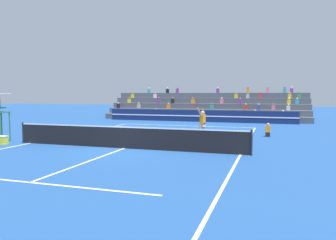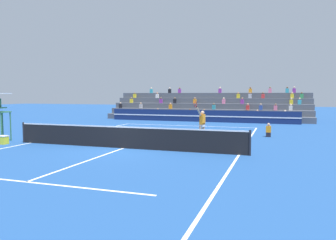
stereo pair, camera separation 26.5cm
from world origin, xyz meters
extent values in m
plane|color=navy|center=(0.00, 0.00, 0.00)|extent=(120.00, 120.00, 0.00)
cube|color=white|center=(0.00, 11.90, 0.00)|extent=(11.00, 0.10, 0.01)
cube|color=white|center=(-5.50, 0.00, 0.00)|extent=(0.10, 23.80, 0.01)
cube|color=white|center=(5.50, 0.00, 0.00)|extent=(0.10, 23.80, 0.01)
cube|color=white|center=(0.00, -6.43, 0.00)|extent=(8.25, 0.10, 0.01)
cube|color=white|center=(0.00, 6.43, 0.00)|extent=(8.25, 0.10, 0.01)
cube|color=white|center=(0.00, 0.00, 0.00)|extent=(0.10, 12.85, 0.01)
cylinder|color=black|center=(-5.95, 0.00, 0.55)|extent=(0.10, 0.10, 1.10)
cylinder|color=black|center=(5.95, 0.00, 0.55)|extent=(0.10, 0.10, 1.10)
cube|color=black|center=(0.00, 0.00, 0.50)|extent=(11.90, 0.02, 1.00)
cube|color=white|center=(0.00, 0.00, 1.03)|extent=(11.90, 0.04, 0.06)
cube|color=navy|center=(0.00, 16.17, 0.55)|extent=(18.00, 0.24, 1.10)
cube|color=white|center=(0.00, 16.04, 0.55)|extent=(18.00, 0.02, 0.10)
cube|color=#4C515B|center=(0.00, 17.44, 0.28)|extent=(20.55, 0.95, 0.55)
cube|color=#338C4C|center=(0.20, 17.27, 0.77)|extent=(0.32, 0.22, 0.44)
sphere|color=#9E7051|center=(0.20, 17.27, 1.09)|extent=(0.18, 0.18, 0.18)
cube|color=black|center=(4.38, 17.27, 0.77)|extent=(0.32, 0.22, 0.44)
sphere|color=brown|center=(4.38, 17.27, 1.09)|extent=(0.18, 0.18, 0.18)
cube|color=#B2B2B7|center=(-1.23, 17.27, 0.77)|extent=(0.32, 0.22, 0.44)
sphere|color=brown|center=(-1.23, 17.27, 1.09)|extent=(0.18, 0.18, 0.18)
cube|color=#B2B2B7|center=(5.22, 17.27, 0.77)|extent=(0.32, 0.22, 0.44)
sphere|color=tan|center=(5.22, 17.27, 1.09)|extent=(0.18, 0.18, 0.18)
cube|color=#338C4C|center=(-4.65, 17.27, 0.77)|extent=(0.32, 0.22, 0.44)
sphere|color=#9E7051|center=(-4.65, 17.27, 1.09)|extent=(0.18, 0.18, 0.18)
cube|color=#338C4C|center=(7.65, 17.27, 0.77)|extent=(0.32, 0.22, 0.44)
sphere|color=beige|center=(7.65, 17.27, 1.09)|extent=(0.18, 0.18, 0.18)
cube|color=#4C515B|center=(0.00, 18.39, 0.55)|extent=(20.55, 0.95, 1.10)
cube|color=orange|center=(-3.59, 18.22, 1.32)|extent=(0.32, 0.22, 0.44)
sphere|color=tan|center=(-3.59, 18.22, 1.64)|extent=(0.18, 0.18, 0.18)
cube|color=#2D4CA5|center=(5.48, 18.22, 1.32)|extent=(0.32, 0.22, 0.44)
sphere|color=tan|center=(5.48, 18.22, 1.64)|extent=(0.18, 0.18, 0.18)
cube|color=#B2B2B7|center=(-6.95, 18.22, 1.32)|extent=(0.32, 0.22, 0.44)
sphere|color=tan|center=(-6.95, 18.22, 1.64)|extent=(0.18, 0.18, 0.18)
cube|color=red|center=(4.27, 18.22, 1.32)|extent=(0.32, 0.22, 0.44)
sphere|color=tan|center=(4.27, 18.22, 1.64)|extent=(0.18, 0.18, 0.18)
cube|color=pink|center=(6.82, 18.22, 1.32)|extent=(0.32, 0.22, 0.44)
sphere|color=brown|center=(6.82, 18.22, 1.64)|extent=(0.18, 0.18, 0.18)
cube|color=teal|center=(0.96, 18.22, 1.32)|extent=(0.32, 0.22, 0.44)
sphere|color=brown|center=(0.96, 18.22, 1.64)|extent=(0.18, 0.18, 0.18)
cube|color=black|center=(-9.36, 18.22, 1.32)|extent=(0.32, 0.22, 0.44)
sphere|color=tan|center=(-9.36, 18.22, 1.64)|extent=(0.18, 0.18, 0.18)
cube|color=silver|center=(8.15, 18.22, 1.32)|extent=(0.32, 0.22, 0.44)
sphere|color=beige|center=(8.15, 18.22, 1.64)|extent=(0.18, 0.18, 0.18)
cube|color=#4C515B|center=(0.00, 19.34, 0.83)|extent=(20.55, 0.95, 1.65)
cube|color=pink|center=(1.79, 19.17, 1.87)|extent=(0.32, 0.22, 0.44)
sphere|color=beige|center=(1.79, 19.17, 2.19)|extent=(0.18, 0.18, 0.18)
cube|color=orange|center=(-1.22, 19.17, 1.87)|extent=(0.32, 0.22, 0.44)
sphere|color=#9E7051|center=(-1.22, 19.17, 2.19)|extent=(0.18, 0.18, 0.18)
cube|color=teal|center=(8.96, 19.17, 1.87)|extent=(0.32, 0.22, 0.44)
sphere|color=tan|center=(8.96, 19.17, 2.19)|extent=(0.18, 0.18, 0.18)
cube|color=yellow|center=(8.23, 19.17, 1.87)|extent=(0.32, 0.22, 0.44)
sphere|color=beige|center=(8.23, 19.17, 2.19)|extent=(0.18, 0.18, 0.18)
cube|color=yellow|center=(-8.49, 19.17, 1.87)|extent=(0.32, 0.22, 0.44)
sphere|color=brown|center=(-8.49, 19.17, 2.19)|extent=(0.18, 0.18, 0.18)
cube|color=black|center=(-3.41, 19.17, 1.87)|extent=(0.32, 0.22, 0.44)
sphere|color=brown|center=(-3.41, 19.17, 2.19)|extent=(0.18, 0.18, 0.18)
cube|color=purple|center=(-4.99, 19.17, 1.87)|extent=(0.32, 0.22, 0.44)
sphere|color=brown|center=(-4.99, 19.17, 2.19)|extent=(0.18, 0.18, 0.18)
cube|color=purple|center=(3.64, 19.17, 1.87)|extent=(0.32, 0.22, 0.44)
sphere|color=#9E7051|center=(3.64, 19.17, 2.19)|extent=(0.18, 0.18, 0.18)
cube|color=#4C515B|center=(0.00, 20.29, 1.10)|extent=(20.55, 0.95, 2.20)
cube|color=yellow|center=(8.32, 20.12, 2.42)|extent=(0.32, 0.22, 0.44)
sphere|color=tan|center=(8.32, 20.12, 2.74)|extent=(0.18, 0.18, 0.18)
cube|color=#338C4C|center=(9.19, 20.12, 2.42)|extent=(0.32, 0.22, 0.44)
sphere|color=brown|center=(9.19, 20.12, 2.74)|extent=(0.18, 0.18, 0.18)
cube|color=red|center=(5.58, 20.12, 2.42)|extent=(0.32, 0.22, 0.44)
sphere|color=brown|center=(5.58, 20.12, 2.74)|extent=(0.18, 0.18, 0.18)
cube|color=silver|center=(-5.77, 20.12, 2.42)|extent=(0.32, 0.22, 0.44)
sphere|color=#9E7051|center=(-5.77, 20.12, 2.74)|extent=(0.18, 0.18, 0.18)
cube|color=#B2B2B7|center=(4.31, 20.12, 2.42)|extent=(0.32, 0.22, 0.44)
sphere|color=#9E7051|center=(4.31, 20.12, 2.74)|extent=(0.18, 0.18, 0.18)
cube|color=yellow|center=(-8.51, 20.12, 2.42)|extent=(0.32, 0.22, 0.44)
sphere|color=brown|center=(-8.51, 20.12, 2.74)|extent=(0.18, 0.18, 0.18)
cube|color=yellow|center=(3.13, 20.12, 2.42)|extent=(0.32, 0.22, 0.44)
sphere|color=#9E7051|center=(3.13, 20.12, 2.74)|extent=(0.18, 0.18, 0.18)
cube|color=#4C515B|center=(0.00, 21.24, 1.38)|extent=(20.55, 0.95, 2.75)
cube|color=black|center=(-4.62, 21.07, 2.97)|extent=(0.32, 0.22, 0.44)
sphere|color=beige|center=(-4.62, 21.07, 3.29)|extent=(0.18, 0.18, 0.18)
cube|color=purple|center=(1.08, 21.07, 2.97)|extent=(0.32, 0.22, 0.44)
sphere|color=beige|center=(1.08, 21.07, 3.29)|extent=(0.18, 0.18, 0.18)
cube|color=purple|center=(-3.45, 21.07, 2.97)|extent=(0.32, 0.22, 0.44)
sphere|color=brown|center=(-3.45, 21.07, 3.29)|extent=(0.18, 0.18, 0.18)
cube|color=orange|center=(4.26, 21.07, 2.97)|extent=(0.32, 0.22, 0.44)
sphere|color=brown|center=(4.26, 21.07, 3.29)|extent=(0.18, 0.18, 0.18)
cube|color=pink|center=(6.22, 21.07, 2.97)|extent=(0.32, 0.22, 0.44)
sphere|color=brown|center=(6.22, 21.07, 3.29)|extent=(0.18, 0.18, 0.18)
cube|color=teal|center=(-6.84, 21.07, 2.97)|extent=(0.32, 0.22, 0.44)
sphere|color=beige|center=(-6.84, 21.07, 3.29)|extent=(0.18, 0.18, 0.18)
cube|color=purple|center=(8.53, 21.07, 2.97)|extent=(0.32, 0.22, 0.44)
sphere|color=beige|center=(8.53, 21.07, 3.29)|extent=(0.18, 0.18, 0.18)
cube|color=teal|center=(7.87, 21.07, 2.97)|extent=(0.32, 0.22, 0.44)
sphere|color=brown|center=(7.87, 21.07, 3.29)|extent=(0.18, 0.18, 0.18)
cylinder|color=#337047|center=(-7.14, 0.32, 0.80)|extent=(0.07, 0.07, 1.60)
cylinder|color=#337047|center=(-7.14, -0.32, 0.80)|extent=(0.07, 0.07, 1.60)
cylinder|color=#337047|center=(-7.70, 0.32, 0.80)|extent=(0.07, 0.07, 1.60)
cube|color=#337047|center=(-7.42, 0.00, 1.63)|extent=(0.68, 0.76, 0.06)
cube|color=#337047|center=(-7.48, 0.00, 1.86)|extent=(0.44, 0.48, 0.06)
cube|color=white|center=(-7.42, 0.00, 2.65)|extent=(0.76, 0.84, 0.04)
cube|color=black|center=(6.52, 6.73, 0.06)|extent=(0.28, 0.36, 0.12)
cube|color=black|center=(6.52, 6.73, 0.18)|extent=(0.28, 0.24, 0.18)
cube|color=orange|center=(6.52, 6.73, 0.47)|extent=(0.30, 0.18, 0.40)
sphere|color=tan|center=(6.52, 6.73, 0.76)|extent=(0.17, 0.17, 0.17)
cylinder|color=tan|center=(3.20, 3.36, 0.45)|extent=(0.14, 0.14, 0.90)
cylinder|color=tan|center=(3.07, 3.16, 0.45)|extent=(0.14, 0.14, 0.90)
cube|color=white|center=(3.15, 3.27, 0.94)|extent=(0.27, 0.36, 0.20)
cube|color=orange|center=(3.15, 3.27, 1.24)|extent=(0.28, 0.40, 0.56)
sphere|color=tan|center=(3.15, 3.27, 1.60)|extent=(0.22, 0.22, 0.22)
cube|color=white|center=(3.24, 3.35, 0.04)|extent=(0.28, 0.18, 0.09)
cube|color=white|center=(3.11, 3.15, 0.04)|extent=(0.28, 0.18, 0.09)
cylinder|color=tan|center=(3.21, 3.50, 1.18)|extent=(0.09, 0.09, 0.56)
cylinder|color=tan|center=(3.05, 2.85, 1.67)|extent=(0.20, 0.49, 0.49)
cylinder|color=black|center=(2.99, 2.58, 1.96)|extent=(0.07, 0.18, 0.18)
torus|color=#B21E1E|center=(2.96, 2.45, 2.09)|extent=(0.13, 0.43, 0.44)
sphere|color=#C6DB33|center=(-4.28, 3.07, 0.03)|extent=(0.07, 0.07, 0.07)
cube|color=yellow|center=(-6.57, -0.82, 0.20)|extent=(0.48, 0.36, 0.40)
cube|color=white|center=(-6.57, -0.82, 0.43)|extent=(0.50, 0.38, 0.05)
camera|label=1|loc=(6.79, -14.22, 2.61)|focal=35.00mm
camera|label=2|loc=(7.04, -14.14, 2.61)|focal=35.00mm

